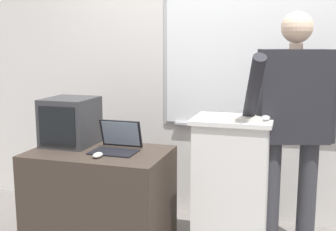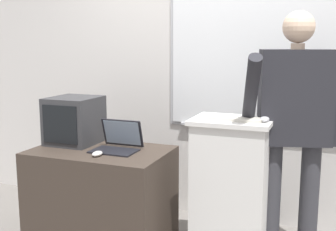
{
  "view_description": "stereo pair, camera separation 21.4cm",
  "coord_description": "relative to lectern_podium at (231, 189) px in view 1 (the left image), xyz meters",
  "views": [
    {
      "loc": [
        0.67,
        -2.43,
        1.51
      ],
      "look_at": [
        -0.18,
        0.37,
        1.01
      ],
      "focal_mm": 45.0,
      "sensor_mm": 36.0,
      "label": 1
    },
    {
      "loc": [
        0.88,
        -2.36,
        1.51
      ],
      "look_at": [
        -0.18,
        0.37,
        1.01
      ],
      "focal_mm": 45.0,
      "sensor_mm": 36.0,
      "label": 2
    }
  ],
  "objects": [
    {
      "name": "back_wall",
      "position": [
        -0.26,
        0.77,
        0.89
      ],
      "size": [
        6.4,
        0.17,
        2.79
      ],
      "color": "silver",
      "rests_on": "ground_plane"
    },
    {
      "name": "lectern_podium",
      "position": [
        0.0,
        0.0,
        0.0
      ],
      "size": [
        0.54,
        0.41,
        1.01
      ],
      "color": "silver",
      "rests_on": "ground_plane"
    },
    {
      "name": "side_desk",
      "position": [
        -0.94,
        -0.14,
        -0.14
      ],
      "size": [
        0.99,
        0.64,
        0.75
      ],
      "color": "#382D26",
      "rests_on": "ground_plane"
    },
    {
      "name": "person_presenter",
      "position": [
        0.39,
        0.15,
        0.5
      ],
      "size": [
        0.64,
        0.65,
        1.72
      ],
      "rotation": [
        0.0,
        0.0,
        0.28
      ],
      "color": "#333338",
      "rests_on": "ground_plane"
    },
    {
      "name": "laptop",
      "position": [
        -0.82,
        -0.08,
        0.3
      ],
      "size": [
        0.32,
        0.28,
        0.22
      ],
      "color": "black",
      "rests_on": "side_desk"
    },
    {
      "name": "wireless_keyboard",
      "position": [
        0.01,
        -0.05,
        0.51
      ],
      "size": [
        0.4,
        0.14,
        0.02
      ],
      "color": "beige",
      "rests_on": "lectern_podium"
    },
    {
      "name": "computer_mouse_by_laptop",
      "position": [
        -0.87,
        -0.3,
        0.25
      ],
      "size": [
        0.06,
        0.1,
        0.03
      ],
      "color": "silver",
      "rests_on": "side_desk"
    },
    {
      "name": "computer_mouse_by_keyboard",
      "position": [
        0.22,
        -0.03,
        0.52
      ],
      "size": [
        0.06,
        0.1,
        0.03
      ],
      "color": "#BCBCC1",
      "rests_on": "lectern_podium"
    },
    {
      "name": "crt_monitor",
      "position": [
        -1.23,
        -0.03,
        0.42
      ],
      "size": [
        0.36,
        0.38,
        0.36
      ],
      "color": "#333335",
      "rests_on": "side_desk"
    }
  ]
}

